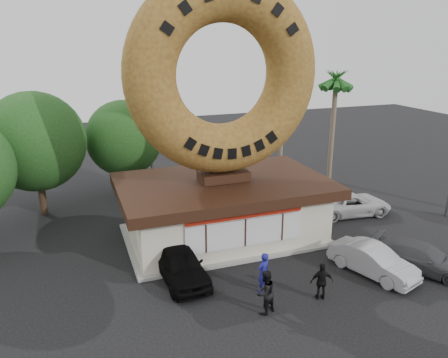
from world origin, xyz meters
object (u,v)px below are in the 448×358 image
giant_donut (223,75)px  person_right (322,281)px  street_lamp (152,127)px  car_black (180,263)px  donut_shop (224,207)px  person_center (265,292)px  person_left (263,272)px  car_silver (373,260)px  car_white (351,204)px  car_grey (421,257)px

giant_donut → person_right: 10.89m
person_right → street_lamp: bearing=-61.6°
street_lamp → car_black: bearing=-96.5°
donut_shop → person_right: (1.79, -7.16, -0.94)m
person_center → car_black: size_ratio=0.41×
giant_donut → person_left: giant_donut is taller
giant_donut → car_silver: (5.15, -6.21, -8.12)m
person_right → car_white: 10.17m
donut_shop → person_left: (-0.26, -5.78, -0.85)m
giant_donut → person_left: size_ratio=5.48×
street_lamp → person_center: size_ratio=4.29×
street_lamp → giant_donut: bearing=-79.5°
car_grey → person_left: bearing=139.0°
car_silver → giant_donut: bearing=111.0°
person_center → street_lamp: bearing=-110.1°
person_left → person_center: person_center is taller
donut_shop → giant_donut: 7.05m
car_silver → car_grey: 2.46m
person_left → car_black: bearing=-57.8°
person_left → person_right: bearing=123.8°
car_grey → person_center: bearing=149.4°
person_left → car_black: (-3.14, 2.25, -0.14)m
car_grey → car_white: size_ratio=0.92×
person_right → car_silver: bearing=-147.5°
donut_shop → giant_donut: giant_donut is taller
car_grey → giant_donut: bearing=104.0°
person_center → car_silver: (6.02, 1.06, -0.24)m
giant_donut → car_white: (8.62, 0.35, -8.12)m
giant_donut → person_left: (-0.26, -5.80, -7.90)m
car_silver → car_white: (3.47, 6.56, -0.00)m
donut_shop → person_center: (-0.88, -7.25, -0.83)m
giant_donut → car_silver: 11.44m
street_lamp → car_silver: bearing=-66.6°
giant_donut → street_lamp: giant_donut is taller
giant_donut → donut_shop: bearing=-90.0°
donut_shop → car_grey: donut_shop is taller
car_white → car_black: bearing=114.6°
donut_shop → car_silver: 8.12m
donut_shop → car_grey: (7.56, -6.67, -1.11)m
donut_shop → car_black: (-3.40, -3.53, -0.99)m
car_black → car_silver: (8.55, -2.66, -0.08)m
person_center → car_silver: size_ratio=0.44×
car_black → car_white: size_ratio=0.92×
giant_donut → car_white: 11.85m
donut_shop → person_right: 7.44m
car_grey → car_white: bearing=46.9°
car_grey → car_black: bearing=129.5°
street_lamp → car_white: (10.48, -9.65, -3.79)m
person_center → car_grey: size_ratio=0.41×
car_silver → street_lamp: bearing=94.7°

